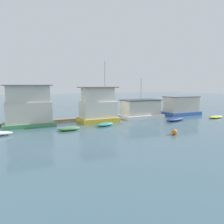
% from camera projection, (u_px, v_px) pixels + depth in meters
% --- Properties ---
extents(ground_plane, '(200.00, 200.00, 0.00)m').
position_uv_depth(ground_plane, '(109.00, 120.00, 34.59)').
color(ground_plane, '#426070').
extents(dock_walkway, '(42.40, 1.45, 0.30)m').
position_uv_depth(dock_walkway, '(103.00, 117.00, 36.88)').
color(dock_walkway, '#846B4C').
rests_on(dock_walkway, ground_plane).
extents(houseboat_green, '(6.67, 3.47, 5.57)m').
position_uv_depth(houseboat_green, '(28.00, 107.00, 29.30)').
color(houseboat_green, '#4C9360').
rests_on(houseboat_green, ground_plane).
extents(houseboat_yellow, '(5.69, 3.88, 9.11)m').
position_uv_depth(houseboat_yellow, '(98.00, 106.00, 32.91)').
color(houseboat_yellow, gold).
rests_on(houseboat_yellow, ground_plane).
extents(houseboat_white, '(7.15, 4.07, 6.53)m').
position_uv_depth(houseboat_white, '(140.00, 109.00, 37.04)').
color(houseboat_white, white).
rests_on(houseboat_white, ground_plane).
extents(houseboat_blue, '(6.78, 3.76, 3.45)m').
position_uv_depth(houseboat_blue, '(181.00, 106.00, 40.30)').
color(houseboat_blue, '#3866B7').
rests_on(houseboat_blue, ground_plane).
extents(dinghy_green, '(2.92, 1.55, 0.46)m').
position_uv_depth(dinghy_green, '(69.00, 128.00, 26.87)').
color(dinghy_green, '#47844C').
rests_on(dinghy_green, ground_plane).
extents(dinghy_teal, '(2.93, 1.75, 0.48)m').
position_uv_depth(dinghy_teal, '(105.00, 124.00, 29.62)').
color(dinghy_teal, teal).
rests_on(dinghy_teal, ground_plane).
extents(dinghy_navy, '(4.32, 2.10, 0.51)m').
position_uv_depth(dinghy_navy, '(175.00, 119.00, 33.78)').
color(dinghy_navy, navy).
rests_on(dinghy_navy, ground_plane).
extents(dinghy_yellow, '(3.35, 1.55, 0.38)m').
position_uv_depth(dinghy_yellow, '(216.00, 117.00, 36.73)').
color(dinghy_yellow, yellow).
rests_on(dinghy_yellow, ground_plane).
extents(mooring_post_far_right, '(0.24, 0.24, 1.47)m').
position_uv_depth(mooring_post_far_right, '(155.00, 111.00, 40.38)').
color(mooring_post_far_right, '#846B4C').
rests_on(mooring_post_far_right, ground_plane).
extents(mooring_post_centre, '(0.29, 0.29, 1.86)m').
position_uv_depth(mooring_post_centre, '(34.00, 118.00, 31.07)').
color(mooring_post_centre, brown).
rests_on(mooring_post_centre, ground_plane).
extents(buoy_orange, '(0.64, 0.64, 0.64)m').
position_uv_depth(buoy_orange, '(174.00, 132.00, 24.51)').
color(buoy_orange, orange).
rests_on(buoy_orange, ground_plane).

